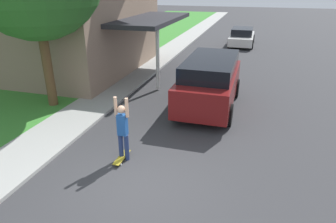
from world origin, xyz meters
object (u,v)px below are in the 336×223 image
(suv_parked, at_px, (210,81))
(car_down_street, at_px, (242,37))
(skateboard, at_px, (122,157))
(skateboarder, at_px, (123,129))

(suv_parked, distance_m, car_down_street, 13.48)
(skateboard, bearing_deg, car_down_street, 83.53)
(car_down_street, height_order, skateboard, car_down_street)
(car_down_street, xyz_separation_m, skateboarder, (-2.00, -18.02, 0.31))
(suv_parked, relative_size, car_down_street, 1.08)
(suv_parked, bearing_deg, car_down_street, 88.41)
(skateboarder, xyz_separation_m, skateboard, (-0.05, -0.07, -0.87))
(suv_parked, height_order, car_down_street, suv_parked)
(car_down_street, distance_m, skateboarder, 18.14)
(suv_parked, distance_m, skateboard, 5.02)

